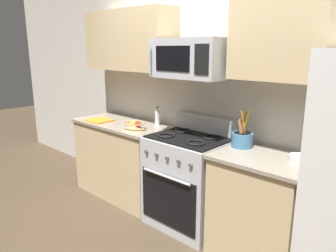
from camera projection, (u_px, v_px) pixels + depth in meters
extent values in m
plane|color=#473828|center=(141.00, 252.00, 2.84)|extent=(16.00, 16.00, 0.00)
cube|color=beige|center=(212.00, 95.00, 3.25)|extent=(8.00, 0.10, 2.60)
cube|color=tan|center=(123.00, 160.00, 3.87)|extent=(1.21, 0.56, 0.88)
cube|color=gray|center=(122.00, 124.00, 3.76)|extent=(1.25, 0.60, 0.03)
cube|color=#B2B5BA|center=(188.00, 182.00, 3.19)|extent=(0.76, 0.60, 0.91)
cube|color=black|center=(168.00, 201.00, 3.00)|extent=(0.67, 0.01, 0.51)
cylinder|color=#B2B5BA|center=(166.00, 176.00, 2.92)|extent=(0.57, 0.02, 0.02)
cube|color=black|center=(189.00, 138.00, 3.08)|extent=(0.73, 0.54, 0.02)
cube|color=#B2B5BA|center=(206.00, 125.00, 3.25)|extent=(0.76, 0.06, 0.18)
torus|color=black|center=(166.00, 135.00, 3.11)|extent=(0.17, 0.17, 0.02)
torus|color=black|center=(196.00, 143.00, 2.87)|extent=(0.17, 0.17, 0.02)
torus|color=black|center=(183.00, 131.00, 3.29)|extent=(0.17, 0.17, 0.02)
torus|color=black|center=(212.00, 137.00, 3.05)|extent=(0.17, 0.17, 0.02)
cylinder|color=#4C4C51|center=(146.00, 152.00, 3.07)|extent=(0.04, 0.02, 0.04)
cylinder|color=#4C4C51|center=(156.00, 155.00, 2.98)|extent=(0.04, 0.02, 0.04)
cylinder|color=#4C4C51|center=(167.00, 158.00, 2.89)|extent=(0.04, 0.02, 0.04)
cylinder|color=#4C4C51|center=(178.00, 162.00, 2.80)|extent=(0.04, 0.02, 0.04)
cylinder|color=#4C4C51|center=(191.00, 165.00, 2.71)|extent=(0.04, 0.02, 0.04)
cube|color=tan|center=(260.00, 210.00, 2.68)|extent=(0.73, 0.56, 0.88)
cube|color=gray|center=(263.00, 158.00, 2.57)|extent=(0.77, 0.60, 0.03)
cube|color=#B2B5BA|center=(192.00, 58.00, 2.92)|extent=(0.72, 0.40, 0.36)
cube|color=black|center=(172.00, 59.00, 2.82)|extent=(0.40, 0.01, 0.22)
cube|color=black|center=(202.00, 59.00, 2.61)|extent=(0.14, 0.01, 0.25)
cylinder|color=#B2B5BA|center=(150.00, 58.00, 2.97)|extent=(0.02, 0.02, 0.25)
cube|color=tan|center=(129.00, 41.00, 3.64)|extent=(1.24, 0.34, 0.67)
cube|color=tan|center=(282.00, 37.00, 2.45)|extent=(0.76, 0.34, 0.67)
cylinder|color=teal|center=(242.00, 140.00, 2.82)|extent=(0.19, 0.19, 0.13)
cylinder|color=black|center=(242.00, 139.00, 2.81)|extent=(0.16, 0.16, 0.11)
cylinder|color=olive|center=(241.00, 132.00, 2.78)|extent=(0.07, 0.03, 0.23)
cylinder|color=yellow|center=(244.00, 126.00, 2.81)|extent=(0.09, 0.01, 0.30)
cylinder|color=olive|center=(242.00, 130.00, 2.79)|extent=(0.04, 0.04, 0.26)
cylinder|color=olive|center=(242.00, 127.00, 2.84)|extent=(0.08, 0.06, 0.28)
cylinder|color=orange|center=(244.00, 128.00, 2.78)|extent=(0.04, 0.09, 0.30)
cone|color=tan|center=(134.00, 127.00, 3.40)|extent=(0.23, 0.23, 0.07)
torus|color=tan|center=(134.00, 123.00, 3.39)|extent=(0.23, 0.23, 0.02)
sphere|color=red|center=(138.00, 124.00, 3.38)|extent=(0.07, 0.07, 0.07)
sphere|color=orange|center=(134.00, 124.00, 3.40)|extent=(0.07, 0.07, 0.07)
sphere|color=yellow|center=(133.00, 124.00, 3.40)|extent=(0.06, 0.06, 0.06)
cube|color=orange|center=(99.00, 120.00, 3.84)|extent=(0.30, 0.26, 0.02)
cylinder|color=silver|center=(157.00, 119.00, 3.60)|extent=(0.06, 0.06, 0.16)
cone|color=silver|center=(157.00, 110.00, 3.57)|extent=(0.05, 0.05, 0.04)
cylinder|color=black|center=(157.00, 107.00, 3.57)|extent=(0.02, 0.02, 0.01)
cylinder|color=white|center=(299.00, 159.00, 2.45)|extent=(0.15, 0.15, 0.05)
torus|color=white|center=(299.00, 156.00, 2.44)|extent=(0.15, 0.15, 0.01)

